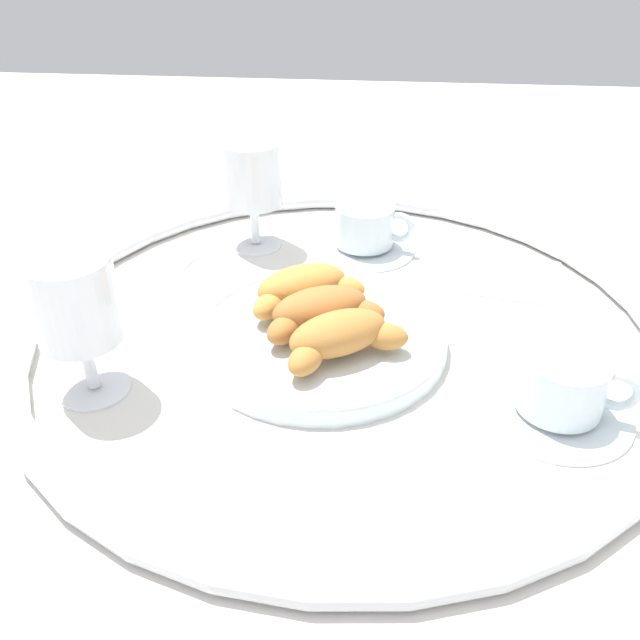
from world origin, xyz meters
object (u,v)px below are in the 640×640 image
at_px(sugar_packet, 172,259).
at_px(croissant_large, 303,288).
at_px(juice_glass_right, 252,179).
at_px(folded_napkin, 514,277).
at_px(coffee_cup_far, 562,391).
at_px(juice_glass_left, 75,304).
at_px(coffee_cup_near, 365,231).
at_px(pastry_plate, 320,334).
at_px(croissant_extra, 342,337).
at_px(croissant_small, 321,311).

bearing_deg(sugar_packet, croissant_large, 158.76).
height_order(juice_glass_right, folded_napkin, juice_glass_right).
bearing_deg(coffee_cup_far, croissant_large, -27.82).
xyz_separation_m(croissant_large, juice_glass_left, (0.18, 0.14, 0.05)).
xyz_separation_m(coffee_cup_near, coffee_cup_far, (-0.19, 0.31, 0.00)).
xyz_separation_m(pastry_plate, juice_glass_right, (0.11, -0.22, 0.08)).
xyz_separation_m(croissant_large, coffee_cup_near, (-0.06, -0.18, -0.02)).
bearing_deg(sugar_packet, croissant_extra, 150.04).
height_order(croissant_extra, coffee_cup_near, croissant_extra).
height_order(juice_glass_left, sugar_packet, juice_glass_left).
bearing_deg(croissant_extra, folded_napkin, -133.62).
height_order(pastry_plate, croissant_small, croissant_small).
height_order(coffee_cup_far, folded_napkin, coffee_cup_far).
distance_m(croissant_extra, coffee_cup_far, 0.20).
xyz_separation_m(coffee_cup_far, juice_glass_left, (0.43, 0.01, 0.07)).
relative_size(croissant_small, folded_napkin, 1.12).
xyz_separation_m(coffee_cup_far, sugar_packet, (0.43, -0.25, -0.02)).
height_order(coffee_cup_near, folded_napkin, coffee_cup_near).
relative_size(croissant_large, juice_glass_right, 0.87).
height_order(croissant_extra, coffee_cup_far, croissant_extra).
relative_size(croissant_large, sugar_packet, 2.44).
bearing_deg(coffee_cup_near, sugar_packet, 13.77).
distance_m(coffee_cup_near, sugar_packet, 0.25).
distance_m(croissant_small, coffee_cup_near, 0.23).
bearing_deg(croissant_extra, sugar_packet, -42.35).
bearing_deg(pastry_plate, coffee_cup_near, -99.64).
bearing_deg(coffee_cup_near, croissant_small, 80.83).
bearing_deg(juice_glass_right, pastry_plate, 115.88).
relative_size(juice_glass_left, juice_glass_right, 1.00).
bearing_deg(pastry_plate, croissant_extra, 118.39).
relative_size(juice_glass_right, folded_napkin, 1.27).
xyz_separation_m(pastry_plate, juice_glass_left, (0.21, 0.09, 0.08)).
relative_size(coffee_cup_near, sugar_packet, 2.72).
bearing_deg(sugar_packet, coffee_cup_near, -153.84).
height_order(croissant_extra, juice_glass_right, juice_glass_right).
distance_m(juice_glass_left, juice_glass_right, 0.33).
bearing_deg(folded_napkin, sugar_packet, -0.38).
relative_size(pastry_plate, croissant_extra, 2.16).
height_order(juice_glass_left, juice_glass_right, same).
distance_m(coffee_cup_near, folded_napkin, 0.20).
bearing_deg(juice_glass_left, croissant_extra, -168.25).
bearing_deg(sugar_packet, pastry_plate, 153.89).
bearing_deg(pastry_plate, coffee_cup_far, 158.43).
xyz_separation_m(coffee_cup_near, juice_glass_right, (0.14, 0.00, 0.07)).
relative_size(croissant_large, croissant_small, 0.99).
xyz_separation_m(juice_glass_left, folded_napkin, (-0.43, -0.25, -0.09)).
bearing_deg(coffee_cup_near, coffee_cup_far, 120.97).
xyz_separation_m(croissant_small, sugar_packet, (0.21, -0.17, -0.04)).
bearing_deg(pastry_plate, juice_glass_right, -64.12).
height_order(croissant_extra, sugar_packet, croissant_extra).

